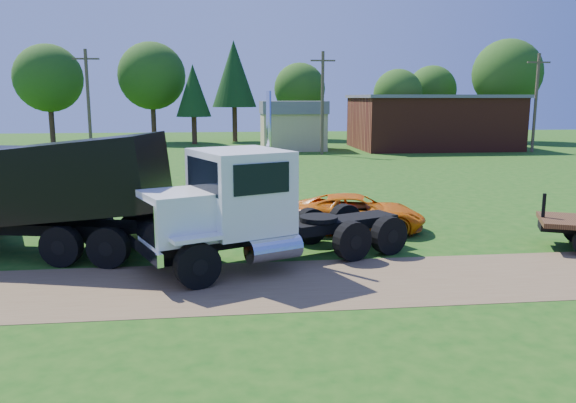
{
  "coord_description": "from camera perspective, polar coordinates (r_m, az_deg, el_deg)",
  "views": [
    {
      "loc": [
        -2.87,
        -14.57,
        5.01
      ],
      "look_at": [
        -0.73,
        3.72,
        1.6
      ],
      "focal_mm": 35.0,
      "sensor_mm": 36.0,
      "label": 1
    }
  ],
  "objects": [
    {
      "name": "tan_shed",
      "position": [
        55.06,
        0.5,
        7.8
      ],
      "size": [
        6.2,
        5.4,
        4.7
      ],
      "color": "tan",
      "rests_on": "ground"
    },
    {
      "name": "brick_building",
      "position": [
        58.47,
        14.37,
        7.87
      ],
      "size": [
        15.4,
        10.4,
        5.3
      ],
      "color": "maroon",
      "rests_on": "ground"
    },
    {
      "name": "ground",
      "position": [
        15.67,
        4.28,
        -8.18
      ],
      "size": [
        140.0,
        140.0,
        0.0
      ],
      "primitive_type": "plane",
      "color": "#174C10",
      "rests_on": "ground"
    },
    {
      "name": "spectator_b",
      "position": [
        21.79,
        -1.92,
        -0.12
      ],
      "size": [
        1.22,
        1.14,
        2.0
      ],
      "primitive_type": "imported",
      "rotation": [
        0.0,
        0.0,
        3.67
      ],
      "color": "#999999",
      "rests_on": "ground"
    },
    {
      "name": "black_dump_truck",
      "position": [
        19.64,
        -24.36,
        1.23
      ],
      "size": [
        9.3,
        4.6,
        3.94
      ],
      "rotation": [
        0.0,
        0.0,
        -0.22
      ],
      "color": "black",
      "rests_on": "ground"
    },
    {
      "name": "white_semi_tractor",
      "position": [
        16.72,
        -4.5,
        -0.67
      ],
      "size": [
        8.7,
        5.82,
        5.22
      ],
      "rotation": [
        0.0,
        0.0,
        0.41
      ],
      "color": "black",
      "rests_on": "ground"
    },
    {
      "name": "dirt_track",
      "position": [
        15.67,
        4.28,
        -8.16
      ],
      "size": [
        120.0,
        4.2,
        0.01
      ],
      "primitive_type": "cube",
      "color": "brown",
      "rests_on": "ground"
    },
    {
      "name": "orange_pickup",
      "position": [
        21.47,
        7.09,
        -1.16
      ],
      "size": [
        5.42,
        3.3,
        1.4
      ],
      "primitive_type": "imported",
      "rotation": [
        0.0,
        0.0,
        1.37
      ],
      "color": "orange",
      "rests_on": "ground"
    },
    {
      "name": "spectator_a",
      "position": [
        16.43,
        -7.94,
        -3.89
      ],
      "size": [
        0.83,
        0.8,
        1.92
      ],
      "primitive_type": "imported",
      "rotation": [
        0.0,
        0.0,
        0.7
      ],
      "color": "#999999",
      "rests_on": "ground"
    },
    {
      "name": "utility_poles",
      "position": [
        50.36,
        3.52,
        10.14
      ],
      "size": [
        42.2,
        0.28,
        9.0
      ],
      "color": "#463D27",
      "rests_on": "ground"
    },
    {
      "name": "tree_row",
      "position": [
        65.49,
        0.13,
        12.17
      ],
      "size": [
        58.28,
        13.21,
        11.61
      ],
      "color": "#362116",
      "rests_on": "ground"
    }
  ]
}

